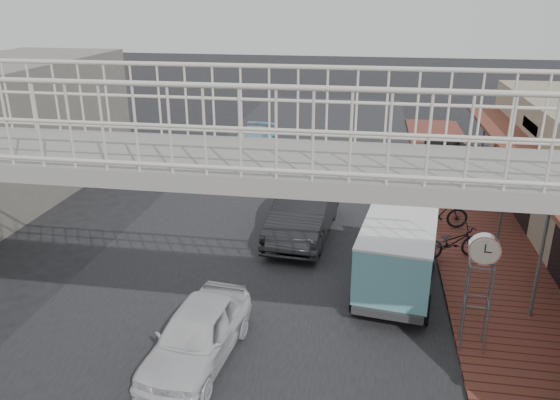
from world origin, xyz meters
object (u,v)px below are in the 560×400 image
(angkot_curb, at_px, (401,167))
(angkot_far, at_px, (252,141))
(motorcycle_near, at_px, (452,242))
(street_clock, at_px, (483,255))
(angkot_van, at_px, (398,248))
(motorcycle_far, at_px, (441,213))
(arrow_sign, at_px, (463,155))
(dark_sedan, at_px, (304,211))
(white_hatchback, at_px, (197,334))

(angkot_curb, distance_m, angkot_far, 7.68)
(motorcycle_near, relative_size, street_clock, 0.71)
(angkot_van, height_order, motorcycle_far, angkot_van)
(motorcycle_far, relative_size, street_clock, 0.66)
(angkot_curb, bearing_deg, motorcycle_near, 96.20)
(angkot_far, xyz_separation_m, arrow_sign, (8.73, -7.36, 1.82))
(angkot_curb, relative_size, motorcycle_far, 2.45)
(angkot_van, relative_size, arrow_sign, 1.47)
(dark_sedan, bearing_deg, motorcycle_near, -10.60)
(angkot_van, xyz_separation_m, arrow_sign, (2.17, 5.04, 1.17))
(motorcycle_near, bearing_deg, white_hatchback, 110.64)
(angkot_van, xyz_separation_m, street_clock, (1.57, -2.29, 1.06))
(motorcycle_near, height_order, motorcycle_far, motorcycle_far)
(angkot_far, bearing_deg, motorcycle_near, -48.48)
(white_hatchback, distance_m, dark_sedan, 7.01)
(dark_sedan, relative_size, motorcycle_far, 2.76)
(motorcycle_near, height_order, street_clock, street_clock)
(motorcycle_far, bearing_deg, angkot_van, 154.80)
(motorcycle_far, bearing_deg, arrow_sign, -44.04)
(dark_sedan, height_order, angkot_curb, dark_sedan)
(dark_sedan, height_order, angkot_far, dark_sedan)
(angkot_van, height_order, motorcycle_near, angkot_van)
(motorcycle_far, bearing_deg, white_hatchback, 138.60)
(angkot_curb, relative_size, motorcycle_near, 2.28)
(white_hatchback, relative_size, arrow_sign, 1.28)
(dark_sedan, bearing_deg, angkot_van, -44.77)
(motorcycle_near, xyz_separation_m, motorcycle_far, (-0.10, 2.22, 0.03))
(white_hatchback, height_order, angkot_curb, white_hatchback)
(angkot_curb, relative_size, angkot_far, 1.05)
(white_hatchback, xyz_separation_m, motorcycle_far, (5.80, 7.91, 0.01))
(white_hatchback, relative_size, angkot_curb, 0.85)
(motorcycle_far, distance_m, arrow_sign, 2.03)
(dark_sedan, distance_m, angkot_van, 4.33)
(street_clock, distance_m, arrow_sign, 7.35)
(angkot_curb, relative_size, angkot_van, 1.02)
(dark_sedan, height_order, motorcycle_far, dark_sedan)
(motorcycle_near, xyz_separation_m, street_clock, (-0.10, -4.35, 1.71))
(motorcycle_far, bearing_deg, angkot_far, 39.92)
(motorcycle_near, bearing_deg, dark_sedan, 52.03)
(motorcycle_near, bearing_deg, street_clock, 155.42)
(dark_sedan, xyz_separation_m, angkot_van, (2.84, -3.24, 0.45))
(dark_sedan, distance_m, motorcycle_far, 4.53)
(motorcycle_far, relative_size, arrow_sign, 0.61)
(motorcycle_far, height_order, arrow_sign, arrow_sign)
(white_hatchback, distance_m, motorcycle_near, 8.19)
(dark_sedan, relative_size, motorcycle_near, 2.57)
(angkot_curb, xyz_separation_m, angkot_van, (-0.47, -9.29, 0.65))
(angkot_curb, height_order, angkot_van, angkot_van)
(white_hatchback, bearing_deg, arrow_sign, 59.42)
(white_hatchback, bearing_deg, angkot_van, 46.44)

